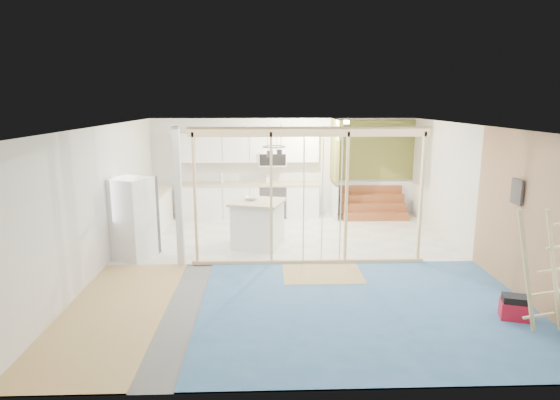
{
  "coord_description": "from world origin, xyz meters",
  "views": [
    {
      "loc": [
        -0.53,
        -8.45,
        3.04
      ],
      "look_at": [
        -0.22,
        0.6,
        1.12
      ],
      "focal_mm": 30.0,
      "sensor_mm": 36.0,
      "label": 1
    }
  ],
  "objects_px": {
    "fridge": "(132,219)",
    "island": "(258,224)",
    "toolbox": "(515,308)",
    "ladder": "(544,271)"
  },
  "relations": [
    {
      "from": "island",
      "to": "toolbox",
      "type": "distance_m",
      "value": 5.1
    },
    {
      "from": "fridge",
      "to": "toolbox",
      "type": "xyz_separation_m",
      "value": [
        6.11,
        -2.87,
        -0.63
      ]
    },
    {
      "from": "toolbox",
      "to": "ladder",
      "type": "bearing_deg",
      "value": -52.58
    },
    {
      "from": "fridge",
      "to": "toolbox",
      "type": "height_order",
      "value": "fridge"
    },
    {
      "from": "fridge",
      "to": "island",
      "type": "distance_m",
      "value": 2.54
    },
    {
      "from": "island",
      "to": "toolbox",
      "type": "bearing_deg",
      "value": -27.57
    },
    {
      "from": "fridge",
      "to": "ladder",
      "type": "bearing_deg",
      "value": -2.94
    },
    {
      "from": "ladder",
      "to": "fridge",
      "type": "bearing_deg",
      "value": 158.44
    },
    {
      "from": "fridge",
      "to": "island",
      "type": "relative_size",
      "value": 1.27
    },
    {
      "from": "toolbox",
      "to": "ladder",
      "type": "xyz_separation_m",
      "value": [
        0.13,
        -0.36,
        0.69
      ]
    }
  ]
}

